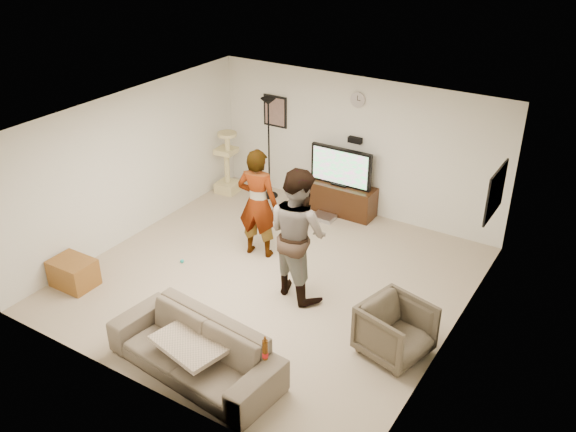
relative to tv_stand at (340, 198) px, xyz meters
The scene contains 24 objects.
floor 2.53m from the tv_stand, 86.37° to the right, with size 5.50×5.50×0.02m, color tan.
ceiling 3.36m from the tv_stand, 86.37° to the right, with size 5.50×5.50×0.02m, color white.
wall_back 1.02m from the tv_stand, 57.02° to the left, with size 5.50×0.04×2.50m, color white.
wall_front 5.35m from the tv_stand, 88.27° to the right, with size 5.50×0.04×2.50m, color white.
wall_left 3.73m from the tv_stand, 135.97° to the right, with size 0.04×5.50×2.50m, color white.
wall_right 3.96m from the tv_stand, 40.73° to the right, with size 0.04×5.50×2.50m, color white.
wall_clock 1.84m from the tv_stand, 53.52° to the left, with size 0.26×0.26×0.04m, color silver.
wall_speaker 1.13m from the tv_stand, 49.33° to the left, with size 0.25×0.10×0.10m, color black.
picture_back 2.04m from the tv_stand, behind, with size 0.42×0.03×0.52m, color #785D57.
picture_right 3.26m from the tv_stand, 17.39° to the right, with size 0.03×0.78×0.62m, color #E4CE69.
tv_stand is the anchor object (origin of this frame).
console_box 0.48m from the tv_stand, 104.87° to the right, with size 0.40×0.30×0.07m, color #B6B6C4.
tv 0.63m from the tv_stand, ahead, with size 1.17×0.08×0.70m, color black.
tv_screen 0.63m from the tv_stand, 90.00° to the right, with size 1.08×0.01×0.61m, color #2EE95F.
floor_lamp 1.63m from the tv_stand, behind, with size 0.32×0.32×1.95m, color black.
cat_tree 2.33m from the tv_stand, behind, with size 0.40×0.40×1.26m, color #CDBE82.
person_left 2.13m from the tv_stand, 102.10° to the right, with size 0.66×0.43×1.81m, color #B5B5B5.
person_right 2.78m from the tv_stand, 75.45° to the right, with size 0.96×0.75×1.97m, color #405BA4.
sofa 4.74m from the tv_stand, 83.91° to the right, with size 2.26×0.88×0.66m, color brown.
throw_blanket 4.74m from the tv_stand, 84.02° to the right, with size 0.90×0.70×0.06m, color #BFA990.
beer_bottle 4.99m from the tv_stand, 71.91° to the right, with size 0.06×0.06×0.25m, color #472205.
armchair 3.96m from the tv_stand, 52.12° to the right, with size 0.78×0.80×0.73m, color #494032.
side_table 4.78m from the tv_stand, 117.96° to the right, with size 0.63×0.48×0.42m, color brown.
toy_ball 3.18m from the tv_stand, 114.05° to the right, with size 0.06×0.06×0.06m, color teal.
Camera 1 is at (4.39, -6.55, 5.21)m, focal length 38.36 mm.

